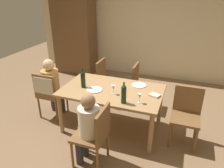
{
  "coord_description": "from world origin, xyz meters",
  "views": [
    {
      "loc": [
        1.11,
        -3.03,
        2.36
      ],
      "look_at": [
        0.0,
        0.0,
        0.86
      ],
      "focal_mm": 34.57,
      "sensor_mm": 36.0,
      "label": 1
    }
  ],
  "objects": [
    {
      "name": "handbag",
      "position": [
        -0.03,
        0.89,
        0.11
      ],
      "size": [
        0.14,
        0.29,
        0.22
      ],
      "primitive_type": "cube",
      "rotation": [
        0.0,
        0.0,
        -1.48
      ],
      "color": "brown",
      "rests_on": "ground_plane"
    },
    {
      "name": "ground_plane",
      "position": [
        0.0,
        0.0,
        0.0
      ],
      "size": [
        10.0,
        10.0,
        0.0
      ],
      "primitive_type": "plane",
      "color": "#846647"
    },
    {
      "name": "chair_far_left",
      "position": [
        -0.46,
        0.89,
        0.53
      ],
      "size": [
        0.44,
        0.44,
        0.92
      ],
      "rotation": [
        0.0,
        0.0,
        -1.57
      ],
      "color": "brown",
      "rests_on": "ground_plane"
    },
    {
      "name": "person_man_bearded",
      "position": [
        -1.22,
        0.03,
        0.66
      ],
      "size": [
        0.31,
        0.36,
        1.15
      ],
      "color": "#33333D",
      "rests_on": "ground_plane"
    },
    {
      "name": "folded_napkin",
      "position": [
        0.71,
        0.01,
        0.77
      ],
      "size": [
        0.19,
        0.17,
        0.03
      ],
      "primitive_type": "cube",
      "rotation": [
        0.0,
        0.0,
        -0.36
      ],
      "color": "beige",
      "rests_on": "dining_table"
    },
    {
      "name": "dinner_plate_host",
      "position": [
        0.39,
        0.3,
        0.77
      ],
      "size": [
        0.25,
        0.25,
        0.01
      ],
      "primitive_type": "cylinder",
      "color": "white",
      "rests_on": "dining_table"
    },
    {
      "name": "wine_bottle_dark_red",
      "position": [
        -0.49,
        -0.08,
        0.91
      ],
      "size": [
        0.08,
        0.08,
        0.33
      ],
      "color": "black",
      "rests_on": "dining_table"
    },
    {
      "name": "chair_far_right",
      "position": [
        0.29,
        0.89,
        0.53
      ],
      "size": [
        0.44,
        0.44,
        0.92
      ],
      "rotation": [
        0.0,
        0.0,
        -1.57
      ],
      "color": "brown",
      "rests_on": "ground_plane"
    },
    {
      "name": "dinner_plate_guest_left",
      "position": [
        -0.27,
        -0.12,
        0.77
      ],
      "size": [
        0.26,
        0.26,
        0.01
      ],
      "primitive_type": "cylinder",
      "color": "white",
      "rests_on": "dining_table"
    },
    {
      "name": "person_woman_host",
      "position": [
        -0.03,
        -0.89,
        0.64
      ],
      "size": [
        0.33,
        0.29,
        1.1
      ],
      "rotation": [
        0.0,
        0.0,
        1.57
      ],
      "color": "#33333D",
      "rests_on": "ground_plane"
    },
    {
      "name": "chair_near",
      "position": [
        0.09,
        -0.89,
        0.53
      ],
      "size": [
        0.44,
        0.44,
        0.92
      ],
      "rotation": [
        0.0,
        0.0,
        1.57
      ],
      "color": "brown",
      "rests_on": "ground_plane"
    },
    {
      "name": "wine_glass_centre",
      "position": [
        0.53,
        -0.28,
        0.87
      ],
      "size": [
        0.07,
        0.07,
        0.15
      ],
      "color": "silver",
      "rests_on": "dining_table"
    },
    {
      "name": "wine_glass_near_left",
      "position": [
        0.07,
        -0.14,
        0.87
      ],
      "size": [
        0.07,
        0.07,
        0.15
      ],
      "color": "silver",
      "rests_on": "dining_table"
    },
    {
      "name": "wine_bottle_tall_green",
      "position": [
        0.31,
        -0.36,
        0.91
      ],
      "size": [
        0.08,
        0.08,
        0.34
      ],
      "color": "#19381E",
      "rests_on": "dining_table"
    },
    {
      "name": "chair_right_end",
      "position": [
        1.22,
        0.09,
        0.53
      ],
      "size": [
        0.44,
        0.44,
        0.92
      ],
      "rotation": [
        0.0,
        0.0,
        3.14
      ],
      "color": "brown",
      "rests_on": "ground_plane"
    },
    {
      "name": "dining_table",
      "position": [
        0.0,
        0.0,
        0.67
      ],
      "size": [
        1.67,
        1.02,
        0.76
      ],
      "color": "#A87F51",
      "rests_on": "ground_plane"
    },
    {
      "name": "armoire_cabinet",
      "position": [
        -1.94,
        2.26,
        1.1
      ],
      "size": [
        1.18,
        0.62,
        2.18
      ],
      "color": "brown",
      "rests_on": "ground_plane"
    },
    {
      "name": "rear_room_partition",
      "position": [
        0.0,
        2.71,
        1.35
      ],
      "size": [
        6.4,
        0.12,
        2.7
      ],
      "primitive_type": "cube",
      "color": "beige",
      "rests_on": "ground_plane"
    },
    {
      "name": "chair_left_end",
      "position": [
        -1.22,
        -0.12,
        0.59
      ],
      "size": [
        0.44,
        0.46,
        0.92
      ],
      "color": "brown",
      "rests_on": "ground_plane"
    }
  ]
}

